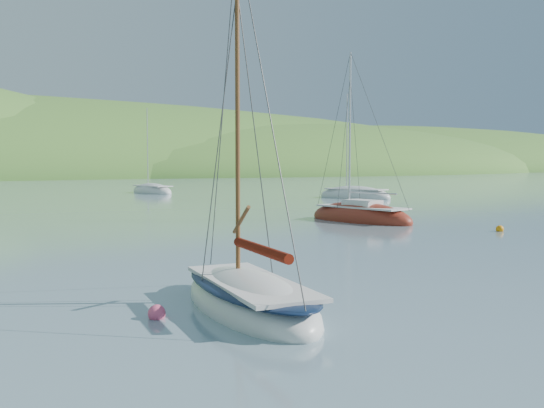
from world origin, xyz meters
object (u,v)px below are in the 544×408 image
daysailer_white (249,300)px  sloop_red (360,218)px  distant_sloop_b (152,192)px  distant_sloop_d (355,196)px

daysailer_white → sloop_red: 23.44m
distant_sloop_b → distant_sloop_d: size_ratio=0.95×
sloop_red → daysailer_white: bearing=-146.0°
distant_sloop_d → sloop_red: bearing=-147.9°
distant_sloop_d → daysailer_white: bearing=-151.9°
daysailer_white → distant_sloop_b: 58.59m
distant_sloop_b → distant_sloop_d: (14.47, -20.29, 0.01)m
sloop_red → distant_sloop_d: (14.88, 19.36, -0.02)m
sloop_red → distant_sloop_d: bearing=42.1°
daysailer_white → sloop_red: (16.78, 16.37, -0.01)m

